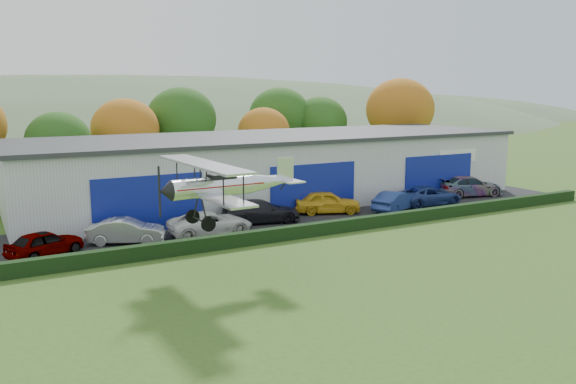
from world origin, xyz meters
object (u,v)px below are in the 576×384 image
hangar (275,167)px  car_5 (396,201)px  car_0 (45,243)px  car_3 (261,211)px  car_6 (429,196)px  car_1 (126,231)px  car_2 (210,223)px  biplane (224,184)px  car_4 (327,202)px  car_7 (469,186)px

hangar → car_5: (5.58, -8.49, -1.87)m
car_0 → car_3: bearing=-108.2°
hangar → car_6: bearing=-41.3°
car_0 → car_1: car_1 is taller
car_2 → biplane: bearing=164.2°
biplane → car_5: bearing=22.5°
car_2 → car_4: bearing=-78.4°
car_2 → car_3: (4.20, 1.52, 0.05)m
hangar → car_1: size_ratio=9.20×
car_3 → hangar: bearing=-21.5°
car_5 → car_7: car_7 is taller
car_0 → car_7: 33.41m
car_0 → car_4: (19.20, 1.98, 0.12)m
car_6 → car_7: size_ratio=0.92×
car_0 → car_5: 24.03m
car_7 → car_0: bearing=105.9°
car_2 → car_7: size_ratio=0.90×
hangar → car_3: (-4.78, -7.10, -1.84)m
car_3 → car_7: size_ratio=0.92×
car_1 → biplane: (2.77, -8.15, 3.70)m
car_2 → car_6: 18.14m
hangar → car_7: size_ratio=7.06×
car_4 → car_6: bearing=-77.2°
hangar → car_0: hangar is taller
car_2 → car_3: bearing=-69.7°
car_7 → car_4: bearing=102.7°
car_5 → car_2: bearing=68.2°
car_2 → car_0: bearing=90.8°
car_2 → car_6: bearing=-87.7°
car_6 → car_2: bearing=95.5°
hangar → car_3: size_ratio=7.66×
car_1 → car_5: (19.56, -0.34, 0.01)m
hangar → car_7: hangar is taller
biplane → car_6: bearing=19.7°
car_0 → car_1: (4.46, 0.51, 0.03)m
car_1 → car_3: 9.27m
hangar → car_3: 8.75m
car_0 → biplane: biplane is taller
car_0 → car_6: size_ratio=0.77×
car_4 → car_2: bearing=123.1°
car_4 → car_7: 14.15m
hangar → biplane: bearing=-124.5°
car_1 → car_6: car_6 is taller
car_0 → hangar: bearing=-89.6°
car_3 → biplane: (-6.44, -9.20, 3.66)m
car_1 → car_4: 14.80m
car_6 → biplane: 22.29m
car_7 → car_1: bearing=105.4°
car_3 → biplane: 11.81m
car_3 → car_7: car_7 is taller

